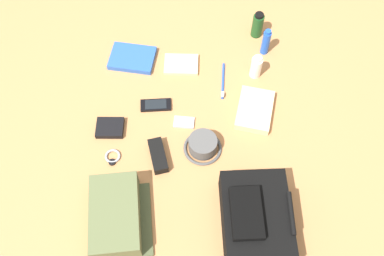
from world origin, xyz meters
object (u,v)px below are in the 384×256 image
object	(u,v)px
paperback_novel	(133,58)
cell_phone	(157,105)
deodorant_spray	(267,42)
notepad	(182,64)
folded_towel	(256,110)
toothpaste_tube	(257,67)
bucket_hat	(204,145)
backpack	(257,219)
toiletry_pouch	(118,215)
wallet	(111,128)
media_player	(185,122)
wristwatch	(114,157)
shampoo_bottle	(259,25)
sunglasses_case	(159,156)
toothbrush	(224,83)

from	to	relation	value
paperback_novel	cell_phone	bearing A→B (deg)	24.81
deodorant_spray	cell_phone	bearing A→B (deg)	-58.95
notepad	folded_towel	distance (m)	0.40
toothpaste_tube	paperback_novel	distance (m)	0.55
bucket_hat	cell_phone	distance (m)	0.28
backpack	toothpaste_tube	distance (m)	0.68
toiletry_pouch	wallet	world-z (taller)	toiletry_pouch
wallet	media_player	bearing A→B (deg)	96.02
wristwatch	notepad	bearing A→B (deg)	149.58
shampoo_bottle	sunglasses_case	size ratio (longest dim) A/B	0.94
bucket_hat	shampoo_bottle	world-z (taller)	shampoo_bottle
deodorant_spray	folded_towel	world-z (taller)	deodorant_spray
shampoo_bottle	notepad	size ratio (longest dim) A/B	0.87
bucket_hat	sunglasses_case	size ratio (longest dim) A/B	1.09
media_player	notepad	size ratio (longest dim) A/B	0.59
shampoo_bottle	cell_phone	xyz separation A→B (m)	(0.40, -0.45, -0.06)
paperback_novel	wristwatch	distance (m)	0.49
deodorant_spray	wallet	size ratio (longest dim) A/B	1.26
media_player	toothbrush	bearing A→B (deg)	139.59
toiletry_pouch	toothbrush	xyz separation A→B (m)	(-0.61, 0.41, -0.04)
cell_phone	media_player	bearing A→B (deg)	54.51
toiletry_pouch	toothbrush	bearing A→B (deg)	146.13
media_player	toiletry_pouch	bearing A→B (deg)	-30.25
deodorant_spray	cell_phone	world-z (taller)	deodorant_spray
backpack	folded_towel	xyz separation A→B (m)	(-0.48, 0.04, -0.05)
backpack	sunglasses_case	bearing A→B (deg)	-127.37
toiletry_pouch	media_player	world-z (taller)	toiletry_pouch
deodorant_spray	wallet	world-z (taller)	deodorant_spray
folded_towel	toothbrush	bearing A→B (deg)	-139.99
bucket_hat	cell_phone	bearing A→B (deg)	-136.47
paperback_novel	notepad	distance (m)	0.22
toothbrush	deodorant_spray	bearing A→B (deg)	132.11
toiletry_pouch	backpack	bearing A→B (deg)	87.47
paperback_novel	sunglasses_case	size ratio (longest dim) A/B	1.55
backpack	media_player	distance (m)	0.50
cell_phone	wallet	bearing A→B (deg)	-58.36
notepad	paperback_novel	bearing A→B (deg)	-96.97
wallet	backpack	bearing A→B (deg)	54.81
toothbrush	sunglasses_case	distance (m)	0.45
sunglasses_case	toothbrush	bearing A→B (deg)	129.48
cell_phone	wallet	world-z (taller)	wallet
paperback_novel	wallet	size ratio (longest dim) A/B	1.98
media_player	backpack	bearing A→B (deg)	30.56
backpack	wallet	size ratio (longest dim) A/B	3.08
deodorant_spray	folded_towel	xyz separation A→B (m)	(0.32, -0.07, -0.05)
toothbrush	notepad	distance (m)	0.21
sunglasses_case	notepad	bearing A→B (deg)	155.64
backpack	toiletry_pouch	distance (m)	0.49
media_player	toothbrush	distance (m)	0.26
backpack	notepad	bearing A→B (deg)	-159.88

